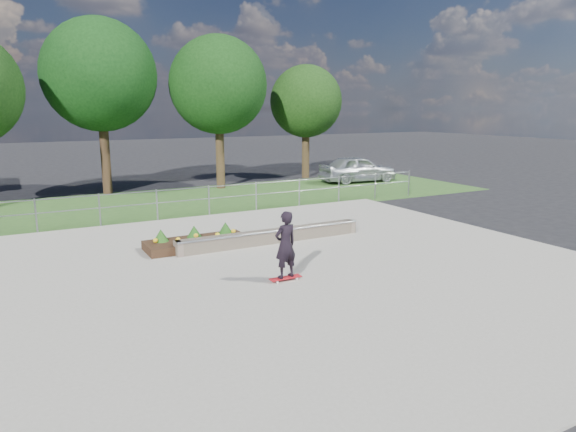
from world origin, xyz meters
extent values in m
plane|color=black|center=(0.00, 0.00, 0.00)|extent=(120.00, 120.00, 0.00)
cube|color=#2E5421|center=(0.00, 11.00, 0.01)|extent=(30.00, 8.00, 0.02)
cube|color=gray|center=(0.00, 0.00, 0.03)|extent=(15.00, 15.00, 0.06)
cylinder|color=gray|center=(-6.00, 7.50, 0.60)|extent=(0.06, 0.06, 1.20)
cylinder|color=gray|center=(-4.00, 7.50, 0.60)|extent=(0.06, 0.06, 1.20)
cylinder|color=#92959A|center=(-2.00, 7.50, 0.60)|extent=(0.06, 0.06, 1.20)
cylinder|color=#9A9CA3|center=(0.00, 7.50, 0.60)|extent=(0.06, 0.06, 1.20)
cylinder|color=#9A9CA2|center=(2.00, 7.50, 0.60)|extent=(0.06, 0.06, 1.20)
cylinder|color=gray|center=(4.00, 7.50, 0.60)|extent=(0.06, 0.06, 1.20)
cylinder|color=gray|center=(6.00, 7.50, 0.60)|extent=(0.06, 0.06, 1.20)
cylinder|color=gray|center=(8.00, 7.50, 0.60)|extent=(0.06, 0.06, 1.20)
cylinder|color=gray|center=(10.00, 7.50, 0.60)|extent=(0.06, 0.06, 1.20)
cylinder|color=gray|center=(0.00, 7.50, 1.15)|extent=(20.00, 0.04, 0.04)
cylinder|color=#92949A|center=(0.00, 7.50, 0.70)|extent=(20.00, 0.04, 0.04)
cylinder|color=#301F13|center=(-2.50, 15.00, 1.69)|extent=(0.44, 0.44, 3.38)
sphere|color=black|center=(-2.50, 15.00, 5.62)|extent=(5.25, 5.25, 5.25)
cylinder|color=#372616|center=(3.00, 14.00, 1.57)|extent=(0.44, 0.44, 3.15)
sphere|color=black|center=(3.00, 14.00, 5.25)|extent=(4.90, 4.90, 4.90)
cylinder|color=#352615|center=(9.00, 15.50, 1.35)|extent=(0.44, 0.44, 2.70)
sphere|color=black|center=(9.00, 15.50, 4.50)|extent=(4.20, 4.20, 4.20)
cube|color=brown|center=(0.22, 2.60, 0.26)|extent=(6.00, 0.40, 0.40)
cylinder|color=#96999E|center=(0.22, 2.40, 0.46)|extent=(6.00, 0.06, 0.06)
cube|color=#6A5A4E|center=(-2.68, 2.60, 0.26)|extent=(0.15, 0.42, 0.40)
cube|color=#6A5C4E|center=(3.12, 2.60, 0.26)|extent=(0.15, 0.42, 0.40)
cube|color=black|center=(-1.95, 3.18, 0.18)|extent=(3.00, 1.20, 0.25)
sphere|color=yellow|center=(-3.15, 3.28, 0.39)|extent=(0.14, 0.14, 0.14)
sphere|color=yellow|center=(-2.55, 3.08, 0.39)|extent=(0.14, 0.14, 0.14)
sphere|color=yellow|center=(-1.95, 3.28, 0.39)|extent=(0.14, 0.14, 0.14)
sphere|color=yellow|center=(-1.35, 3.08, 0.39)|extent=(0.14, 0.14, 0.14)
sphere|color=yellow|center=(-0.75, 3.28, 0.39)|extent=(0.14, 0.14, 0.14)
cone|color=#1D4D16|center=(-2.95, 3.43, 0.49)|extent=(0.44, 0.44, 0.36)
cone|color=#1A4C15|center=(-1.95, 3.43, 0.49)|extent=(0.44, 0.44, 0.36)
cone|color=#194814|center=(-0.95, 3.43, 0.49)|extent=(0.44, 0.44, 0.36)
cylinder|color=white|center=(-1.33, -0.81, 0.09)|extent=(0.05, 0.03, 0.05)
cylinder|color=silver|center=(-1.33, -0.63, 0.09)|extent=(0.05, 0.03, 0.05)
cylinder|color=silver|center=(-0.81, -0.81, 0.09)|extent=(0.05, 0.03, 0.05)
cylinder|color=white|center=(-0.81, -0.63, 0.09)|extent=(0.05, 0.03, 0.05)
cylinder|color=#9E9EA3|center=(-1.33, -0.72, 0.11)|extent=(0.02, 0.18, 0.02)
cylinder|color=gray|center=(-0.81, -0.72, 0.11)|extent=(0.02, 0.18, 0.02)
cube|color=red|center=(-1.07, -0.72, 0.13)|extent=(0.80, 0.21, 0.02)
imported|color=black|center=(-1.07, -0.72, 0.95)|extent=(0.64, 0.47, 1.61)
imported|color=#AAB0B4|center=(10.63, 12.46, 0.75)|extent=(4.55, 2.13, 1.51)
camera|label=1|loc=(-6.58, -10.99, 4.08)|focal=32.00mm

